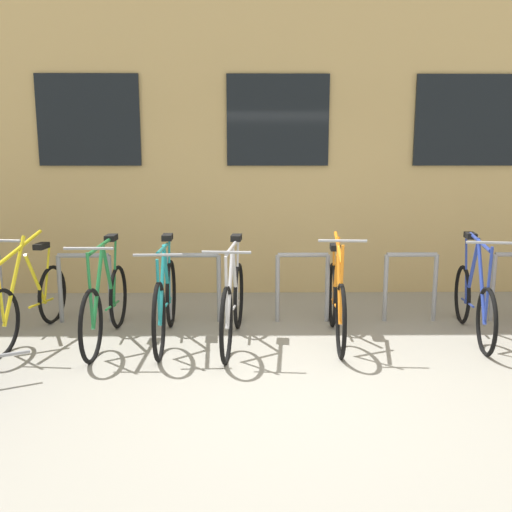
% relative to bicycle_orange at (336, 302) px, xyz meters
% --- Properties ---
extents(ground_plane, '(42.00, 42.00, 0.00)m').
position_rel_bicycle_orange_xyz_m(ground_plane, '(-0.51, -1.30, -0.38)').
color(ground_plane, gray).
extents(storefront_building, '(28.00, 6.78, 5.27)m').
position_rel_bicycle_orange_xyz_m(storefront_building, '(-0.51, 5.26, 2.25)').
color(storefront_building, tan).
rests_on(storefront_building, ground).
extents(bike_rack, '(6.60, 0.05, 0.78)m').
position_rel_bicycle_orange_xyz_m(bike_rack, '(-0.89, 0.60, 0.09)').
color(bike_rack, gray).
rests_on(bike_rack, ground).
extents(bicycle_orange, '(0.44, 1.66, 1.10)m').
position_rel_bicycle_orange_xyz_m(bicycle_orange, '(0.00, 0.00, 0.00)').
color(bicycle_orange, black).
rests_on(bicycle_orange, ground).
extents(bicycle_blue, '(0.44, 1.66, 1.08)m').
position_rel_bicycle_orange_xyz_m(bicycle_blue, '(1.42, 0.07, -0.01)').
color(bicycle_blue, black).
rests_on(bicycle_blue, ground).
extents(bicycle_green, '(0.44, 1.71, 1.05)m').
position_rel_bicycle_orange_xyz_m(bicycle_green, '(-2.30, -0.05, -0.00)').
color(bicycle_green, black).
rests_on(bicycle_green, ground).
extents(bicycle_teal, '(0.44, 1.76, 1.04)m').
position_rel_bicycle_orange_xyz_m(bicycle_teal, '(-1.71, -0.01, 0.01)').
color(bicycle_teal, black).
rests_on(bicycle_teal, ground).
extents(bicycle_silver, '(0.44, 1.75, 1.05)m').
position_rel_bicycle_orange_xyz_m(bicycle_silver, '(-1.04, -0.08, 0.01)').
color(bicycle_silver, black).
rests_on(bicycle_silver, ground).
extents(bicycle_yellow, '(0.44, 1.72, 1.10)m').
position_rel_bicycle_orange_xyz_m(bicycle_yellow, '(-3.12, 0.10, -0.01)').
color(bicycle_yellow, black).
rests_on(bicycle_yellow, ground).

